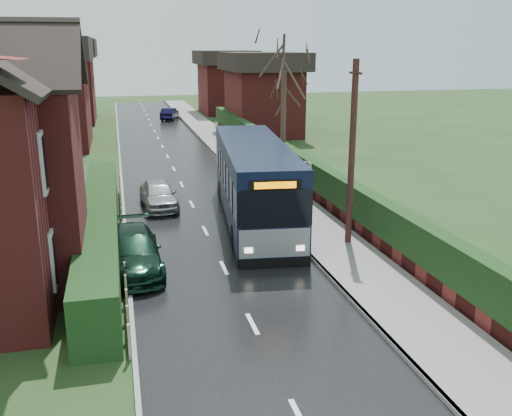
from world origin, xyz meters
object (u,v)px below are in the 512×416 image
object	(u,v)px
car_silver	(158,194)
telegraph_pole	(352,155)
car_green	(132,251)
bus_stop_sign	(307,184)
bus	(254,183)

from	to	relation	value
car_silver	telegraph_pole	distance (m)	9.58
car_green	bus_stop_sign	distance (m)	7.58
bus_stop_sign	telegraph_pole	distance (m)	2.94
bus_stop_sign	bus	bearing A→B (deg)	126.03
car_green	telegraph_pole	xyz separation A→B (m)	(7.70, 0.57, 2.69)
car_silver	bus_stop_sign	xyz separation A→B (m)	(5.50, -4.32, 1.16)
car_silver	bus_stop_sign	distance (m)	7.09
bus_stop_sign	telegraph_pole	world-z (taller)	telegraph_pole
bus	bus_stop_sign	bearing A→B (deg)	-30.38
bus	telegraph_pole	bearing A→B (deg)	-48.52
car_silver	car_green	world-z (taller)	car_green
car_green	bus_stop_sign	size ratio (longest dim) A/B	1.65
car_silver	car_green	distance (m)	7.39
car_silver	car_green	bearing A→B (deg)	-104.60
bus	car_silver	xyz separation A→B (m)	(-3.70, 2.96, -0.99)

